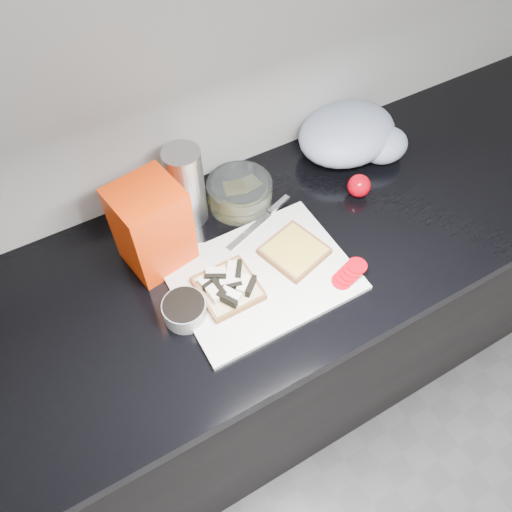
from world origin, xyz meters
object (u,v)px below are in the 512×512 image
Objects in this scene: glass_bowl at (240,193)px; bread_bag at (152,227)px; steel_canister at (186,187)px; cutting_board at (262,276)px.

bread_bag is at bearing -166.35° from glass_bowl.
glass_bowl is 0.78× the size of steel_canister.
steel_canister reaches higher than cutting_board.
bread_bag reaches higher than cutting_board.
glass_bowl reaches higher than cutting_board.
bread_bag is at bearing -145.95° from steel_canister.
steel_canister is at bearing 24.61° from bread_bag.
glass_bowl is at bearing 73.68° from cutting_board.
cutting_board is 0.27m from bread_bag.
glass_bowl is 0.27m from bread_bag.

